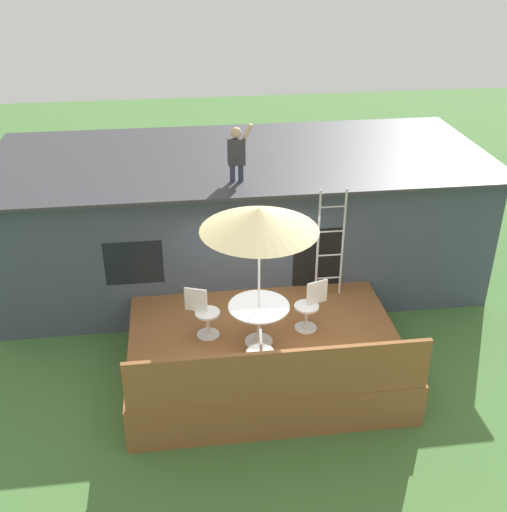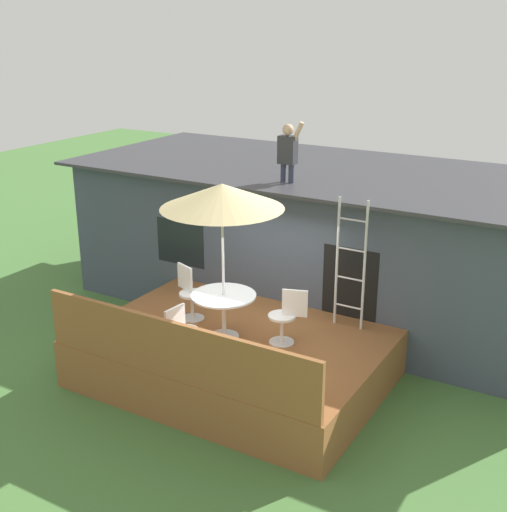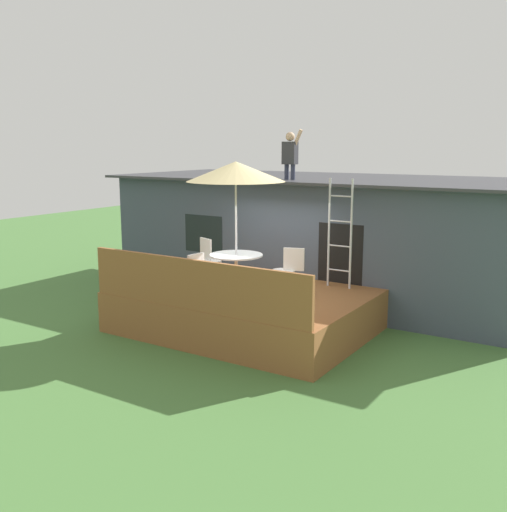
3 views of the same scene
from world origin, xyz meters
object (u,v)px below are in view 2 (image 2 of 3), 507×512
object	(u,v)px
person_figure	(288,149)
patio_chair_near	(182,333)
patio_umbrella	(222,196)
patio_chair_right	(287,317)
patio_chair_left	(190,293)
step_ladder	(351,264)
patio_table	(224,304)

from	to	relation	value
person_figure	patio_chair_near	bearing A→B (deg)	-90.13
patio_umbrella	patio_chair_right	xyz separation A→B (m)	(0.96, 0.33, -1.89)
patio_umbrella	patio_chair_near	size ratio (longest dim) A/B	2.76
patio_chair_left	patio_chair_right	bearing A→B (deg)	20.02
step_ladder	person_figure	distance (m)	2.46
patio_chair_left	patio_table	bearing A→B (deg)	0.00
patio_table	person_figure	bearing A→B (deg)	92.52
patio_table	patio_umbrella	size ratio (longest dim) A/B	0.41
person_figure	patio_chair_near	size ratio (longest dim) A/B	1.21
patio_table	step_ladder	distance (m)	2.16
patio_umbrella	patio_chair_left	bearing A→B (deg)	159.23
step_ladder	patio_chair_left	world-z (taller)	step_ladder
patio_table	step_ladder	world-z (taller)	step_ladder
step_ladder	person_figure	xyz separation A→B (m)	(-1.65, 0.90, 1.59)
step_ladder	patio_chair_right	bearing A→B (deg)	-118.43
patio_chair_right	patio_table	bearing A→B (deg)	-0.00
person_figure	step_ladder	bearing A→B (deg)	-28.69
person_figure	patio_chair_left	xyz separation A→B (m)	(-0.82, -1.97, -2.23)
patio_umbrella	patio_chair_left	xyz separation A→B (m)	(-0.92, 0.35, -1.89)
patio_table	patio_chair_right	bearing A→B (deg)	18.73
person_figure	patio_chair_near	xyz separation A→B (m)	(-0.01, -3.31, -2.23)
patio_chair_left	patio_chair_right	size ratio (longest dim) A/B	1.00
step_ladder	patio_chair_right	distance (m)	1.40
person_figure	patio_chair_near	world-z (taller)	person_figure
step_ladder	person_figure	size ratio (longest dim) A/B	1.98
person_figure	patio_chair_left	bearing A→B (deg)	-112.63
step_ladder	patio_chair_left	distance (m)	2.77
patio_table	patio_chair_left	bearing A→B (deg)	159.23
patio_chair_near	patio_table	bearing A→B (deg)	0.00
patio_chair_right	patio_chair_near	world-z (taller)	same
patio_chair_near	patio_umbrella	bearing A→B (deg)	0.00
step_ladder	patio_chair_left	size ratio (longest dim) A/B	2.39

